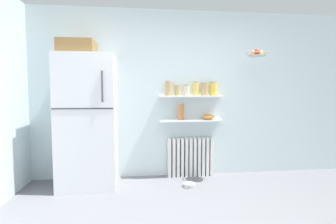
{
  "coord_description": "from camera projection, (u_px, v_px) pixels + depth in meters",
  "views": [
    {
      "loc": [
        -0.62,
        -2.11,
        1.34
      ],
      "look_at": [
        -0.17,
        1.6,
        1.05
      ],
      "focal_mm": 28.15,
      "sensor_mm": 36.0,
      "label": 1
    }
  ],
  "objects": [
    {
      "name": "refrigerator",
      "position": [
        87.0,
        118.0,
        3.69
      ],
      "size": [
        0.78,
        0.7,
        2.03
      ],
      "color": "silver",
      "rests_on": "ground_plane"
    },
    {
      "name": "storage_jar_5",
      "position": [
        213.0,
        89.0,
        4.1
      ],
      "size": [
        0.11,
        0.11,
        0.21
      ],
      "color": "yellow",
      "rests_on": "wall_shelf_upper"
    },
    {
      "name": "pet_food_bowl",
      "position": [
        189.0,
        185.0,
        3.71
      ],
      "size": [
        0.17,
        0.17,
        0.05
      ],
      "primitive_type": "cylinder",
      "color": "#B7B7BC",
      "rests_on": "ground_plane"
    },
    {
      "name": "storage_jar_2",
      "position": [
        187.0,
        90.0,
        4.05
      ],
      "size": [
        0.1,
        0.1,
        0.17
      ],
      "color": "beige",
      "rests_on": "wall_shelf_upper"
    },
    {
      "name": "ground_plane",
      "position": [
        196.0,
        219.0,
        2.76
      ],
      "size": [
        7.04,
        7.04,
        0.0
      ],
      "primitive_type": "plane",
      "color": "slate"
    },
    {
      "name": "storage_jar_0",
      "position": [
        169.0,
        88.0,
        4.02
      ],
      "size": [
        0.12,
        0.12,
        0.22
      ],
      "color": "tan",
      "rests_on": "wall_shelf_upper"
    },
    {
      "name": "storage_jar_4",
      "position": [
        205.0,
        89.0,
        4.09
      ],
      "size": [
        0.12,
        0.12,
        0.2
      ],
      "color": "tan",
      "rests_on": "wall_shelf_upper"
    },
    {
      "name": "radiator",
      "position": [
        190.0,
        157.0,
        4.17
      ],
      "size": [
        0.72,
        0.12,
        0.61
      ],
      "color": "white",
      "rests_on": "ground_plane"
    },
    {
      "name": "hanging_fruit_basket",
      "position": [
        257.0,
        53.0,
        3.82
      ],
      "size": [
        0.32,
        0.32,
        0.1
      ],
      "color": "#B2B2B7"
    },
    {
      "name": "wall_shelf_lower",
      "position": [
        191.0,
        120.0,
        4.1
      ],
      "size": [
        0.99,
        0.22,
        0.02
      ],
      "primitive_type": "cube",
      "color": "white"
    },
    {
      "name": "back_wall",
      "position": [
        175.0,
        94.0,
        4.2
      ],
      "size": [
        7.04,
        0.1,
        2.6
      ],
      "primitive_type": "cube",
      "color": "silver",
      "rests_on": "ground_plane"
    },
    {
      "name": "shelf_bowl",
      "position": [
        208.0,
        117.0,
        4.13
      ],
      "size": [
        0.19,
        0.19,
        0.09
      ],
      "primitive_type": "ellipsoid",
      "color": "orange",
      "rests_on": "wall_shelf_lower"
    },
    {
      "name": "storage_jar_1",
      "position": [
        178.0,
        90.0,
        4.04
      ],
      "size": [
        0.09,
        0.09,
        0.16
      ],
      "color": "tan",
      "rests_on": "wall_shelf_upper"
    },
    {
      "name": "vase",
      "position": [
        181.0,
        112.0,
        4.07
      ],
      "size": [
        0.08,
        0.08,
        0.25
      ],
      "primitive_type": "cylinder",
      "color": "#CC7033",
      "rests_on": "wall_shelf_lower"
    },
    {
      "name": "wall_shelf_upper",
      "position": [
        191.0,
        96.0,
        4.07
      ],
      "size": [
        0.99,
        0.22,
        0.02
      ],
      "primitive_type": "cube",
      "color": "white"
    },
    {
      "name": "storage_jar_3",
      "position": [
        196.0,
        89.0,
        4.07
      ],
      "size": [
        0.08,
        0.08,
        0.22
      ],
      "color": "yellow",
      "rests_on": "wall_shelf_upper"
    }
  ]
}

